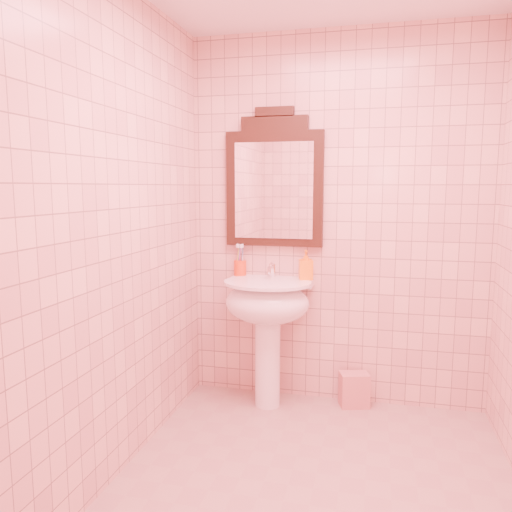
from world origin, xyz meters
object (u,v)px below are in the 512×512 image
(pedestal_sink, at_px, (267,311))
(soap_dispenser, at_px, (306,265))
(mirror, at_px, (274,183))
(towel, at_px, (354,390))
(toothbrush_cup, at_px, (240,267))

(pedestal_sink, xyz_separation_m, soap_dispenser, (0.23, 0.13, 0.30))
(mirror, distance_m, soap_dispenser, 0.60)
(soap_dispenser, distance_m, towel, 0.91)
(mirror, bearing_deg, toothbrush_cup, -173.45)
(toothbrush_cup, xyz_separation_m, towel, (0.81, -0.04, -0.80))
(toothbrush_cup, bearing_deg, pedestal_sink, -36.39)
(pedestal_sink, distance_m, towel, 0.80)
(pedestal_sink, distance_m, mirror, 0.87)
(pedestal_sink, relative_size, soap_dispenser, 4.36)
(pedestal_sink, xyz_separation_m, toothbrush_cup, (-0.24, 0.17, 0.26))
(toothbrush_cup, distance_m, towel, 1.14)
(mirror, relative_size, soap_dispenser, 4.71)
(pedestal_sink, bearing_deg, towel, 12.91)
(pedestal_sink, bearing_deg, mirror, 90.00)
(mirror, xyz_separation_m, soap_dispenser, (0.23, -0.07, -0.55))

